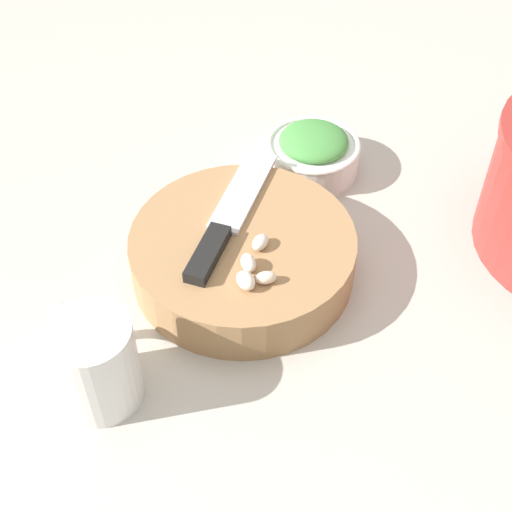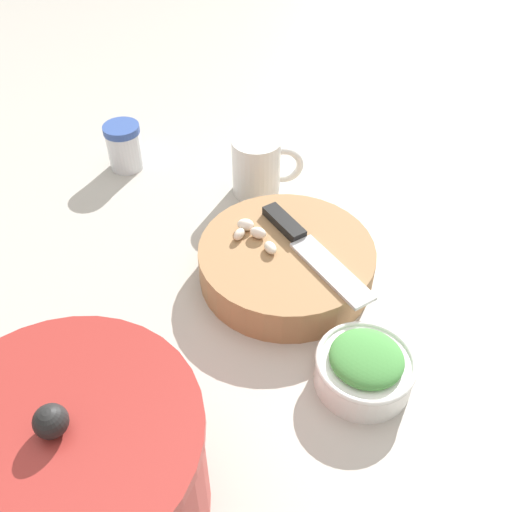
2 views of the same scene
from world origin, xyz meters
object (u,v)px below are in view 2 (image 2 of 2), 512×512
object	(u,v)px
herb_bowl	(365,367)
spice_jar	(124,146)
garlic_cloves	(253,233)
coffee_mug	(259,166)
stock_pot	(75,473)
chef_knife	(307,246)
cutting_board	(286,263)

from	to	relation	value
herb_bowl	spice_jar	xyz separation A→B (m)	(0.54, 0.09, 0.01)
garlic_cloves	coffee_mug	xyz separation A→B (m)	(0.15, -0.09, -0.01)
herb_bowl	stock_pot	size ratio (longest dim) A/B	0.47
coffee_mug	stock_pot	distance (m)	0.54
garlic_cloves	spice_jar	world-z (taller)	spice_jar
chef_knife	garlic_cloves	bearing A→B (deg)	-49.77
herb_bowl	stock_pot	world-z (taller)	stock_pot
garlic_cloves	stock_pot	distance (m)	0.37
garlic_cloves	herb_bowl	distance (m)	0.23
herb_bowl	stock_pot	distance (m)	0.32
coffee_mug	stock_pot	size ratio (longest dim) A/B	0.44
cutting_board	chef_knife	bearing A→B (deg)	-120.09
coffee_mug	herb_bowl	bearing A→B (deg)	168.71
stock_pot	garlic_cloves	bearing A→B (deg)	-54.18
garlic_cloves	coffee_mug	distance (m)	0.17
chef_knife	herb_bowl	size ratio (longest dim) A/B	1.86
garlic_cloves	coffee_mug	size ratio (longest dim) A/B	0.75
spice_jar	coffee_mug	size ratio (longest dim) A/B	0.74
herb_bowl	coffee_mug	distance (m)	0.38
spice_jar	coffee_mug	world-z (taller)	coffee_mug
herb_bowl	coffee_mug	bearing A→B (deg)	-11.29
cutting_board	stock_pot	xyz separation A→B (m)	(-0.18, 0.33, 0.05)
chef_knife	garlic_cloves	distance (m)	0.07
chef_knife	garlic_cloves	world-z (taller)	garlic_cloves
herb_bowl	spice_jar	size ratio (longest dim) A/B	1.45
garlic_cloves	herb_bowl	world-z (taller)	garlic_cloves
cutting_board	garlic_cloves	size ratio (longest dim) A/B	2.96
cutting_board	garlic_cloves	xyz separation A→B (m)	(0.04, 0.03, 0.03)
chef_knife	stock_pot	xyz separation A→B (m)	(-0.16, 0.35, 0.02)
chef_knife	stock_pot	bearing A→B (deg)	21.55
chef_knife	coffee_mug	bearing A→B (deg)	-104.68
chef_knife	spice_jar	size ratio (longest dim) A/B	2.69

